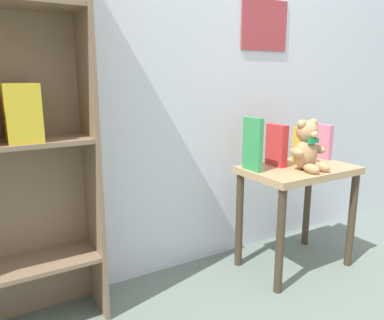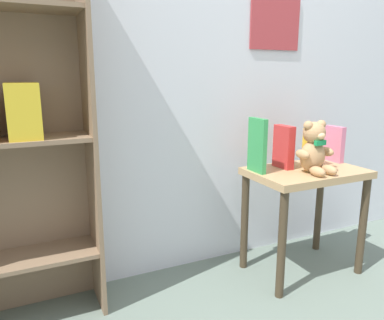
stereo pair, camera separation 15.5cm
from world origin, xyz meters
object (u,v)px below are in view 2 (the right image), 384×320
Objects in this scene: teddy_bear at (314,149)px; display_table at (305,189)px; book_standing_green at (257,145)px; book_standing_red at (284,147)px; book_standing_pink at (334,144)px; bookshelf_side at (2,115)px; book_standing_yellow at (312,147)px.

display_table is at bearing 77.44° from teddy_bear.
book_standing_green is at bearing 165.26° from display_table.
book_standing_red is 0.35m from book_standing_pink.
book_standing_green is at bearing -179.77° from book_standing_pink.
bookshelf_side is 1.44m from display_table.
teddy_bear is 0.16m from book_standing_red.
book_standing_yellow is at bearing -175.15° from book_standing_pink.
book_standing_pink reaches higher than display_table.
book_standing_green reaches higher than book_standing_pink.
teddy_bear is 0.96× the size of book_standing_green.
book_standing_pink is at bearing 1.43° from book_standing_green.
book_standing_green reaches higher than book_standing_yellow.
book_standing_red is (1.28, -0.13, -0.21)m from bookshelf_side.
bookshelf_side is at bearing 174.74° from book_standing_red.
bookshelf_side reaches higher than book_standing_yellow.
bookshelf_side is 8.17× the size of book_standing_yellow.
teddy_bear is at bearing -102.56° from display_table.
teddy_bear is 0.31m from book_standing_pink.
bookshelf_side reaches higher than teddy_bear.
teddy_bear is 1.34× the size of book_standing_yellow.
teddy_bear reaches higher than book_standing_yellow.
book_standing_yellow is 0.97× the size of book_standing_pink.
book_standing_yellow is at bearing -0.89° from book_standing_green.
bookshelf_side is 6.08× the size of teddy_bear.
bookshelf_side is 7.11× the size of book_standing_red.
bookshelf_side is at bearing 171.34° from display_table.
teddy_bear is 0.28m from book_standing_green.
book_standing_red is at bearing 117.63° from teddy_bear.
bookshelf_side reaches higher than book_standing_red.
display_table is 2.27× the size of teddy_bear.
book_standing_yellow is (1.45, -0.15, -0.22)m from bookshelf_side.
display_table is 3.05× the size of book_standing_yellow.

